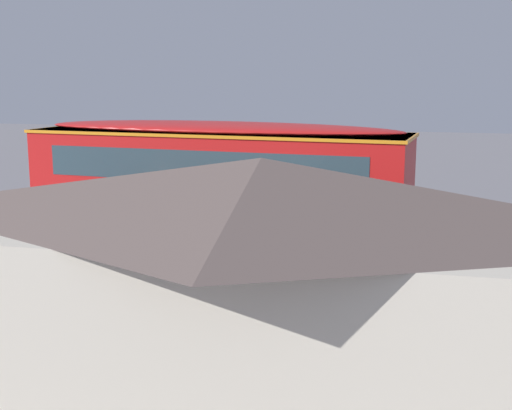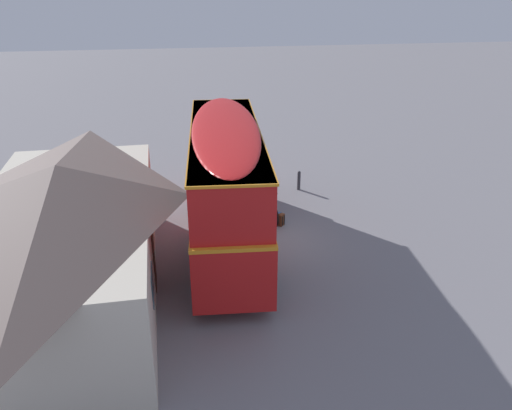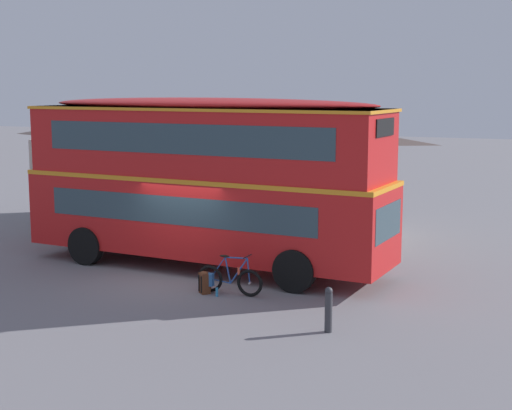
{
  "view_description": "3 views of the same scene",
  "coord_description": "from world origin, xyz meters",
  "px_view_note": "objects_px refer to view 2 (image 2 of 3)",
  "views": [
    {
      "loc": [
        -5.73,
        18.68,
        5.92
      ],
      "look_at": [
        -0.4,
        -0.9,
        2.12
      ],
      "focal_mm": 47.52,
      "sensor_mm": 36.0,
      "label": 1
    },
    {
      "loc": [
        -17.69,
        3.13,
        9.64
      ],
      "look_at": [
        0.47,
        0.23,
        1.37
      ],
      "focal_mm": 35.94,
      "sensor_mm": 36.0,
      "label": 2
    },
    {
      "loc": [
        9.55,
        -17.16,
        5.09
      ],
      "look_at": [
        2.26,
        -0.05,
        2.16
      ],
      "focal_mm": 52.85,
      "sensor_mm": 36.0,
      "label": 3
    }
  ],
  "objects_px": {
    "backpack_on_ground": "(281,219)",
    "kerb_bollard": "(299,180)",
    "water_bottle_blue_sports": "(282,218)",
    "touring_bicycle": "(275,212)",
    "double_decker_bus": "(227,180)"
  },
  "relations": [
    {
      "from": "backpack_on_ground",
      "to": "water_bottle_blue_sports",
      "type": "distance_m",
      "value": 0.46
    },
    {
      "from": "touring_bicycle",
      "to": "kerb_bollard",
      "type": "relative_size",
      "value": 1.82
    },
    {
      "from": "backpack_on_ground",
      "to": "kerb_bollard",
      "type": "bearing_deg",
      "value": -23.87
    },
    {
      "from": "touring_bicycle",
      "to": "kerb_bollard",
      "type": "height_order",
      "value": "touring_bicycle"
    },
    {
      "from": "double_decker_bus",
      "to": "backpack_on_ground",
      "type": "bearing_deg",
      "value": -63.58
    },
    {
      "from": "backpack_on_ground",
      "to": "water_bottle_blue_sports",
      "type": "bearing_deg",
      "value": -18.51
    },
    {
      "from": "double_decker_bus",
      "to": "touring_bicycle",
      "type": "distance_m",
      "value": 3.61
    },
    {
      "from": "touring_bicycle",
      "to": "water_bottle_blue_sports",
      "type": "height_order",
      "value": "touring_bicycle"
    },
    {
      "from": "backpack_on_ground",
      "to": "water_bottle_blue_sports",
      "type": "xyz_separation_m",
      "value": [
        0.4,
        -0.14,
        -0.17
      ]
    },
    {
      "from": "touring_bicycle",
      "to": "water_bottle_blue_sports",
      "type": "relative_size",
      "value": 6.93
    },
    {
      "from": "touring_bicycle",
      "to": "backpack_on_ground",
      "type": "xyz_separation_m",
      "value": [
        -0.55,
        -0.15,
        -0.08
      ]
    },
    {
      "from": "water_bottle_blue_sports",
      "to": "kerb_bollard",
      "type": "xyz_separation_m",
      "value": [
        3.34,
        -1.52,
        0.38
      ]
    },
    {
      "from": "touring_bicycle",
      "to": "backpack_on_ground",
      "type": "bearing_deg",
      "value": -164.18
    },
    {
      "from": "backpack_on_ground",
      "to": "kerb_bollard",
      "type": "height_order",
      "value": "kerb_bollard"
    },
    {
      "from": "double_decker_bus",
      "to": "backpack_on_ground",
      "type": "distance_m",
      "value": 3.54
    }
  ]
}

